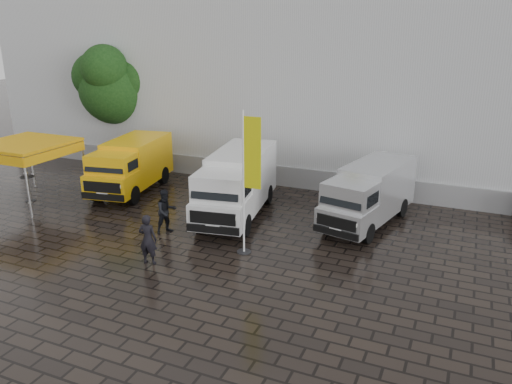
% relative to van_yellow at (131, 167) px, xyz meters
% --- Properties ---
extents(ground, '(120.00, 120.00, 0.00)m').
position_rel_van_yellow_xyz_m(ground, '(8.18, -4.22, -1.22)').
color(ground, black).
rests_on(ground, ground).
extents(exhibition_hall, '(44.00, 16.00, 12.00)m').
position_rel_van_yellow_xyz_m(exhibition_hall, '(10.18, 11.78, 4.78)').
color(exhibition_hall, silver).
rests_on(exhibition_hall, ground).
extents(hall_plinth, '(44.00, 0.15, 1.00)m').
position_rel_van_yellow_xyz_m(hall_plinth, '(10.18, 3.73, -0.72)').
color(hall_plinth, gray).
rests_on(hall_plinth, ground).
extents(van_yellow, '(2.89, 5.54, 2.43)m').
position_rel_van_yellow_xyz_m(van_yellow, '(0.00, 0.00, 0.00)').
color(van_yellow, '#FFB90D').
rests_on(van_yellow, ground).
extents(van_white, '(2.96, 6.29, 2.62)m').
position_rel_van_yellow_xyz_m(van_white, '(6.00, -0.93, 0.09)').
color(van_white, white).
rests_on(van_white, ground).
extents(van_silver, '(2.94, 5.69, 2.35)m').
position_rel_van_yellow_xyz_m(van_silver, '(11.15, 0.34, -0.04)').
color(van_silver, silver).
rests_on(van_silver, ground).
extents(canopy_tent, '(3.48, 3.48, 2.72)m').
position_rel_van_yellow_xyz_m(canopy_tent, '(-3.34, -2.94, 1.34)').
color(canopy_tent, silver).
rests_on(canopy_tent, ground).
extents(flagpole, '(0.88, 0.50, 4.99)m').
position_rel_van_yellow_xyz_m(flagpole, '(7.96, -4.07, 1.57)').
color(flagpole, black).
rests_on(flagpole, ground).
extents(tree, '(3.86, 3.97, 6.93)m').
position_rel_van_yellow_xyz_m(tree, '(-4.09, 4.34, 3.23)').
color(tree, black).
rests_on(tree, ground).
extents(cocktail_table, '(0.60, 0.60, 1.16)m').
position_rel_van_yellow_xyz_m(cocktail_table, '(-3.40, -3.00, -0.64)').
color(cocktail_table, black).
rests_on(cocktail_table, ground).
extents(person_front, '(0.69, 0.51, 1.73)m').
position_rel_van_yellow_xyz_m(person_front, '(5.24, -6.10, -0.35)').
color(person_front, black).
rests_on(person_front, ground).
extents(person_tent, '(0.99, 1.05, 1.71)m').
position_rel_van_yellow_xyz_m(person_tent, '(4.31, -3.61, -0.36)').
color(person_tent, black).
rests_on(person_tent, ground).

